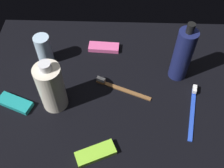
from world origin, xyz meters
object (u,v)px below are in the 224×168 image
(deodorant_stick, at_px, (44,49))
(snack_bar_teal, at_px, (15,103))
(bodywash_bottle, at_px, (51,87))
(toothbrush_blue, at_px, (193,109))
(snack_bar_pink, at_px, (104,47))
(snack_bar_lime, at_px, (96,153))
(lotion_bottle, at_px, (183,55))
(toothbrush_brown, at_px, (120,88))

(deodorant_stick, bearing_deg, snack_bar_teal, -108.67)
(bodywash_bottle, height_order, toothbrush_blue, bodywash_bottle)
(bodywash_bottle, xyz_separation_m, snack_bar_pink, (0.13, 0.23, -0.07))
(bodywash_bottle, bearing_deg, snack_bar_teal, -175.72)
(toothbrush_blue, relative_size, snack_bar_pink, 1.71)
(bodywash_bottle, xyz_separation_m, snack_bar_lime, (0.13, -0.16, -0.07))
(bodywash_bottle, distance_m, snack_bar_lime, 0.22)
(snack_bar_lime, bearing_deg, lotion_bottle, 25.20)
(toothbrush_brown, height_order, toothbrush_blue, same)
(snack_bar_lime, xyz_separation_m, snack_bar_teal, (-0.25, 0.15, 0.00))
(snack_bar_teal, xyz_separation_m, snack_bar_pink, (0.25, 0.24, 0.00))
(snack_bar_teal, height_order, snack_bar_pink, same)
(snack_bar_teal, bearing_deg, bodywash_bottle, 25.69)
(snack_bar_lime, bearing_deg, bodywash_bottle, 105.80)
(bodywash_bottle, relative_size, snack_bar_pink, 1.69)
(toothbrush_brown, relative_size, snack_bar_teal, 1.65)
(bodywash_bottle, height_order, snack_bar_pink, bodywash_bottle)
(lotion_bottle, height_order, bodywash_bottle, lotion_bottle)
(lotion_bottle, relative_size, deodorant_stick, 2.05)
(lotion_bottle, bearing_deg, deodorant_stick, 173.49)
(bodywash_bottle, distance_m, snack_bar_teal, 0.14)
(snack_bar_pink, bearing_deg, toothbrush_blue, -38.62)
(snack_bar_pink, bearing_deg, snack_bar_lime, -86.97)
(lotion_bottle, xyz_separation_m, bodywash_bottle, (-0.37, -0.12, -0.01))
(lotion_bottle, bearing_deg, toothbrush_brown, -160.77)
(toothbrush_brown, distance_m, toothbrush_blue, 0.22)
(bodywash_bottle, height_order, toothbrush_brown, bodywash_bottle)
(toothbrush_blue, relative_size, snack_bar_lime, 1.71)
(bodywash_bottle, relative_size, snack_bar_teal, 1.69)
(lotion_bottle, distance_m, snack_bar_lime, 0.38)
(deodorant_stick, height_order, snack_bar_teal, deodorant_stick)
(toothbrush_blue, bearing_deg, toothbrush_brown, 161.41)
(bodywash_bottle, xyz_separation_m, toothbrush_blue, (0.40, -0.01, -0.07))
(deodorant_stick, distance_m, snack_bar_pink, 0.20)
(toothbrush_brown, bearing_deg, lotion_bottle, 19.23)
(snack_bar_lime, relative_size, snack_bar_teal, 1.00)
(lotion_bottle, bearing_deg, toothbrush_blue, -77.43)
(snack_bar_lime, distance_m, snack_bar_teal, 0.29)
(snack_bar_lime, height_order, snack_bar_teal, same)
(deodorant_stick, height_order, toothbrush_brown, deodorant_stick)
(toothbrush_blue, bearing_deg, snack_bar_lime, -152.34)
(bodywash_bottle, relative_size, deodorant_stick, 1.74)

